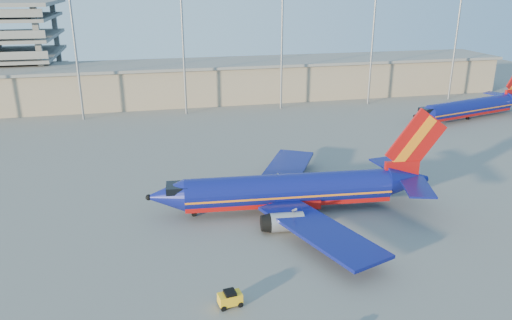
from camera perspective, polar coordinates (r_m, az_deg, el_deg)
The scene contains 6 objects.
ground at distance 60.75m, azimuth 1.09°, elevation -4.86°, with size 220.00×220.00×0.00m, color slate.
terminal_building at distance 115.96m, azimuth -1.17°, elevation 9.23°, with size 122.00×16.00×8.50m.
light_mast_row at distance 101.61m, azimuth -2.61°, elevation 15.28°, with size 101.60×1.60×28.65m.
aircraft_main at distance 57.95m, azimuth 4.49°, elevation -3.46°, with size 34.70×33.28×11.75m.
aircraft_second at distance 106.04m, azimuth 23.43°, elevation 5.58°, with size 30.37×14.38×10.49m.
baggage_tug at distance 42.51m, azimuth -2.99°, elevation -15.49°, with size 2.07×1.42×1.39m.
Camera 1 is at (-13.72, -53.59, 25.12)m, focal length 35.00 mm.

